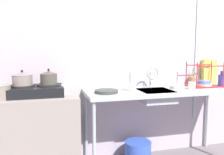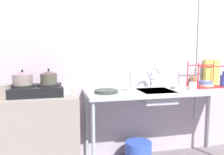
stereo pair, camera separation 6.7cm
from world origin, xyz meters
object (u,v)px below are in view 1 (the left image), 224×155
object	(u,v)px
pot_on_right_burner	(49,77)
faucet	(152,74)
dish_rack	(204,83)
pot_on_left_burner	(22,79)
percolator	(65,87)
bottle_by_rack	(222,80)
bucket_on_floor	(138,152)
cereal_box	(209,72)
utensil_jar	(192,80)
small_bowl_on_drainboard	(177,87)
frying_pan	(106,91)
cup_by_rack	(192,86)
stove	(36,90)
bottle_by_sink	(133,81)
sink_basin	(155,96)

from	to	relation	value
pot_on_right_burner	faucet	size ratio (longest dim) A/B	0.67
dish_rack	pot_on_left_burner	bearing A→B (deg)	-178.68
percolator	bottle_by_rack	size ratio (longest dim) A/B	0.76
faucet	bucket_on_floor	xyz separation A→B (m)	(-0.20, -0.08, -0.90)
cereal_box	utensil_jar	xyz separation A→B (m)	(-0.25, -0.00, -0.10)
small_bowl_on_drainboard	frying_pan	bearing A→B (deg)	-178.02
cereal_box	utensil_jar	size ratio (longest dim) A/B	1.46
cup_by_rack	utensil_jar	xyz separation A→B (m)	(0.21, 0.32, 0.01)
percolator	small_bowl_on_drainboard	size ratio (longest dim) A/B	0.96
stove	cup_by_rack	distance (m)	1.69
percolator	bucket_on_floor	world-z (taller)	percolator
bottle_by_sink	pot_on_right_burner	bearing A→B (deg)	177.39
pot_on_left_burner	small_bowl_on_drainboard	world-z (taller)	pot_on_left_burner
bottle_by_rack	dish_rack	bearing A→B (deg)	158.59
pot_on_left_burner	cup_by_rack	distance (m)	1.82
cereal_box	stove	bearing A→B (deg)	-168.16
bucket_on_floor	pot_on_left_burner	bearing A→B (deg)	-178.29
stove	bottle_by_rack	xyz separation A→B (m)	(2.15, -0.03, 0.03)
small_bowl_on_drainboard	bucket_on_floor	world-z (taller)	small_bowl_on_drainboard
pot_on_right_burner	bottle_by_sink	size ratio (longest dim) A/B	0.62
pot_on_right_burner	cup_by_rack	xyz separation A→B (m)	(1.57, -0.10, -0.13)
percolator	faucet	bearing A→B (deg)	7.58
faucet	cup_by_rack	bearing A→B (deg)	-29.40
faucet	cup_by_rack	distance (m)	0.46
stove	frying_pan	size ratio (longest dim) A/B	2.09
stove	utensil_jar	bearing A→B (deg)	6.59
stove	small_bowl_on_drainboard	distance (m)	1.55
faucet	bottle_by_rack	size ratio (longest dim) A/B	1.30
dish_rack	pot_on_right_burner	bearing A→B (deg)	-178.50
stove	utensil_jar	world-z (taller)	utensil_jar
percolator	cup_by_rack	size ratio (longest dim) A/B	1.75
sink_basin	bucket_on_floor	size ratio (longest dim) A/B	1.23
frying_pan	cereal_box	distance (m)	1.48
utensil_jar	small_bowl_on_drainboard	bearing A→B (deg)	-146.24
percolator	frying_pan	distance (m)	0.43
percolator	cup_by_rack	distance (m)	1.42
bucket_on_floor	percolator	bearing A→B (deg)	-176.42
pot_on_right_burner	sink_basin	xyz separation A→B (m)	(1.15, -0.04, -0.24)
bottle_by_rack	percolator	bearing A→B (deg)	179.63
cup_by_rack	bottle_by_sink	xyz separation A→B (m)	(-0.69, 0.06, 0.07)
percolator	faucet	distance (m)	1.04
bucket_on_floor	pot_on_right_burner	bearing A→B (deg)	-177.85
faucet	dish_rack	size ratio (longest dim) A/B	0.65
percolator	bottle_by_rack	xyz separation A→B (m)	(1.87, -0.01, 0.01)
percolator	frying_pan	size ratio (longest dim) A/B	0.59
pot_on_left_burner	bucket_on_floor	size ratio (longest dim) A/B	0.64
pot_on_left_burner	bottle_by_sink	bearing A→B (deg)	-2.04
pot_on_right_burner	frying_pan	distance (m)	0.60
stove	dish_rack	bearing A→B (deg)	1.41
faucet	cereal_box	xyz separation A→B (m)	(0.85, 0.10, -0.00)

